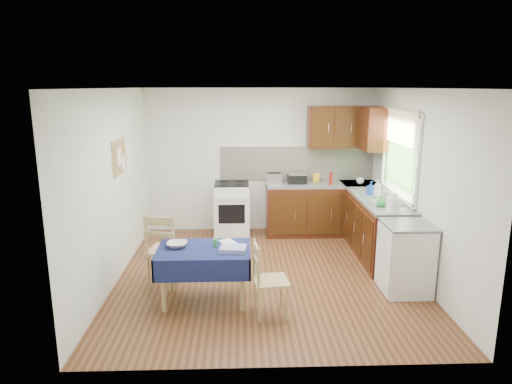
{
  "coord_description": "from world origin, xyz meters",
  "views": [
    {
      "loc": [
        -0.35,
        -5.81,
        2.53
      ],
      "look_at": [
        -0.14,
        0.08,
        1.15
      ],
      "focal_mm": 32.0,
      "sensor_mm": 36.0,
      "label": 1
    }
  ],
  "objects_px": {
    "chair_near": "(267,277)",
    "sandwich_press": "(297,178)",
    "kettle": "(393,203)",
    "toaster": "(274,178)",
    "chair_far": "(164,248)",
    "dish_rack": "(386,202)",
    "dining_table": "(204,257)"
  },
  "relations": [
    {
      "from": "dining_table",
      "to": "sandwich_press",
      "type": "distance_m",
      "value": 2.95
    },
    {
      "from": "chair_far",
      "to": "dish_rack",
      "type": "distance_m",
      "value": 3.14
    },
    {
      "from": "dish_rack",
      "to": "sandwich_press",
      "type": "bearing_deg",
      "value": 135.68
    },
    {
      "from": "chair_far",
      "to": "toaster",
      "type": "bearing_deg",
      "value": -114.5
    },
    {
      "from": "sandwich_press",
      "to": "kettle",
      "type": "relative_size",
      "value": 1.09
    },
    {
      "from": "dining_table",
      "to": "chair_far",
      "type": "bearing_deg",
      "value": 159.83
    },
    {
      "from": "dish_rack",
      "to": "dining_table",
      "type": "bearing_deg",
      "value": -147.57
    },
    {
      "from": "dish_rack",
      "to": "chair_near",
      "type": "bearing_deg",
      "value": -131.46
    },
    {
      "from": "dining_table",
      "to": "kettle",
      "type": "xyz_separation_m",
      "value": [
        2.44,
        0.63,
        0.47
      ]
    },
    {
      "from": "toaster",
      "to": "dish_rack",
      "type": "height_order",
      "value": "toaster"
    },
    {
      "from": "dining_table",
      "to": "sandwich_press",
      "type": "bearing_deg",
      "value": 79.34
    },
    {
      "from": "chair_near",
      "to": "toaster",
      "type": "xyz_separation_m",
      "value": [
        0.28,
        2.9,
        0.54
      ]
    },
    {
      "from": "chair_far",
      "to": "chair_near",
      "type": "xyz_separation_m",
      "value": [
        1.26,
        -0.81,
        -0.07
      ]
    },
    {
      "from": "dining_table",
      "to": "dish_rack",
      "type": "bearing_deg",
      "value": 41.99
    },
    {
      "from": "chair_far",
      "to": "kettle",
      "type": "relative_size",
      "value": 3.5
    },
    {
      "from": "chair_near",
      "to": "chair_far",
      "type": "bearing_deg",
      "value": 50.26
    },
    {
      "from": "kettle",
      "to": "sandwich_press",
      "type": "bearing_deg",
      "value": 118.19
    },
    {
      "from": "dining_table",
      "to": "kettle",
      "type": "bearing_deg",
      "value": 32.75
    },
    {
      "from": "toaster",
      "to": "sandwich_press",
      "type": "bearing_deg",
      "value": -18.26
    },
    {
      "from": "toaster",
      "to": "sandwich_press",
      "type": "height_order",
      "value": "toaster"
    },
    {
      "from": "dining_table",
      "to": "toaster",
      "type": "relative_size",
      "value": 4.21
    },
    {
      "from": "dish_rack",
      "to": "kettle",
      "type": "relative_size",
      "value": 1.42
    },
    {
      "from": "chair_near",
      "to": "dining_table",
      "type": "bearing_deg",
      "value": 55.0
    },
    {
      "from": "sandwich_press",
      "to": "toaster",
      "type": "bearing_deg",
      "value": -152.95
    },
    {
      "from": "kettle",
      "to": "toaster",
      "type": "bearing_deg",
      "value": 127.36
    },
    {
      "from": "toaster",
      "to": "kettle",
      "type": "xyz_separation_m",
      "value": [
        1.43,
        -1.88,
        0.03
      ]
    },
    {
      "from": "chair_near",
      "to": "sandwich_press",
      "type": "height_order",
      "value": "sandwich_press"
    },
    {
      "from": "chair_near",
      "to": "toaster",
      "type": "height_order",
      "value": "toaster"
    },
    {
      "from": "dining_table",
      "to": "chair_near",
      "type": "bearing_deg",
      "value": -9.73
    },
    {
      "from": "toaster",
      "to": "kettle",
      "type": "relative_size",
      "value": 0.93
    },
    {
      "from": "dining_table",
      "to": "kettle",
      "type": "distance_m",
      "value": 2.57
    },
    {
      "from": "chair_far",
      "to": "dish_rack",
      "type": "relative_size",
      "value": 2.46
    }
  ]
}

